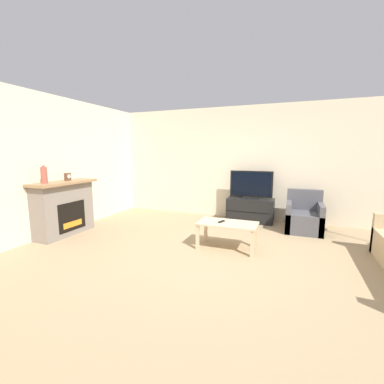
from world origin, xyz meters
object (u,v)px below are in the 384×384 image
remote (221,222)px  coffee_table (227,226)px  fireplace (64,208)px  tv (251,186)px  armchair (304,218)px  mantel_vase_left (44,175)px  tv_stand (250,210)px  mantel_clock (68,177)px

remote → coffee_table: bearing=25.8°
fireplace → remote: (3.06, 0.42, -0.08)m
tv → armchair: tv is taller
fireplace → tv: size_ratio=1.31×
fireplace → coffee_table: 3.20m
fireplace → mantel_vase_left: bearing=-87.5°
tv_stand → fireplace: bearing=-144.6°
tv → tv_stand: bearing=90.0°
tv → remote: (-0.19, -1.89, -0.39)m
fireplace → remote: size_ratio=8.25×
armchair → coffee_table: bearing=-128.6°
mantel_clock → mantel_vase_left: bearing=-90.1°
fireplace → coffee_table: (3.16, 0.43, -0.15)m
mantel_clock → tv_stand: size_ratio=0.14×
fireplace → mantel_clock: bearing=82.2°
tv → remote: bearing=-95.7°
tv_stand → armchair: size_ratio=1.26×
armchair → coffee_table: armchair is taller
mantel_vase_left → coffee_table: (3.15, 0.81, -0.83)m
fireplace → tv_stand: (3.25, 2.31, -0.26)m
fireplace → tv_stand: bearing=35.4°
tv_stand → coffee_table: (-0.09, -1.89, 0.11)m
tv → remote: 1.94m
mantel_clock → tv: size_ratio=0.15×
mantel_vase_left → coffee_table: 3.35m
tv_stand → armchair: 1.20m
tv_stand → mantel_clock: bearing=-146.0°
fireplace → armchair: size_ratio=1.52×
tv → armchair: 1.33m
tv_stand → remote: size_ratio=6.84×
mantel_vase_left → coffee_table: mantel_vase_left is taller
armchair → remote: armchair is taller
fireplace → coffee_table: bearing=7.7°
tv → remote: size_ratio=6.29×
mantel_vase_left → tv_stand: (3.24, 2.70, -0.94)m
tv → coffee_table: 1.94m
coffee_table → armchair: bearing=51.4°
tv_stand → coffee_table: 1.89m
fireplace → mantel_vase_left: (0.02, -0.38, 0.68)m
mantel_clock → remote: mantel_clock is taller
mantel_vase_left → mantel_clock: mantel_vase_left is taller
mantel_vase_left → armchair: mantel_vase_left is taller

